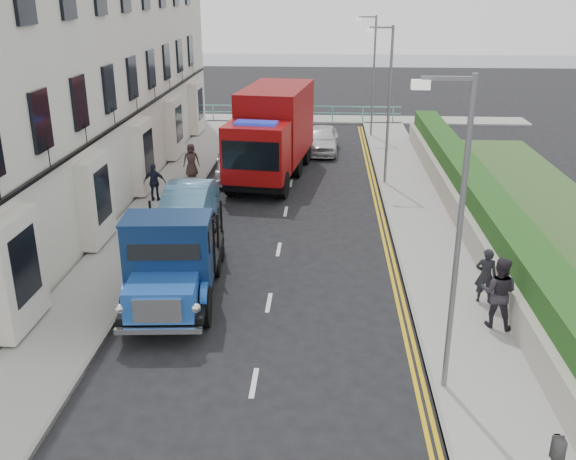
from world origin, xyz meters
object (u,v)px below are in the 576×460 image
object	(u,v)px
lamp_far	(372,69)
lamp_mid	(387,97)
lamp_near	(454,223)
pedestrian_east_near	(486,275)
red_lorry	(272,131)
parked_car_front	(190,254)
bedford_lorry	(171,267)

from	to	relation	value
lamp_far	lamp_mid	bearing A→B (deg)	-90.00
lamp_near	lamp_mid	size ratio (longest dim) A/B	1.00
lamp_far	pedestrian_east_near	xyz separation A→B (m)	(1.92, -21.79, -3.07)
lamp_mid	red_lorry	size ratio (longest dim) A/B	0.86
lamp_mid	lamp_far	world-z (taller)	same
lamp_far	pedestrian_east_near	size ratio (longest dim) A/B	4.31
lamp_near	lamp_far	world-z (taller)	same
lamp_near	pedestrian_east_near	xyz separation A→B (m)	(1.92, 4.21, -3.07)
red_lorry	parked_car_front	xyz separation A→B (m)	(-1.67, -11.32, -1.45)
lamp_mid	pedestrian_east_near	distance (m)	12.34
pedestrian_east_near	bedford_lorry	bearing A→B (deg)	13.38
lamp_mid	lamp_near	bearing A→B (deg)	-90.00
lamp_near	red_lorry	distance (m)	17.85
parked_car_front	bedford_lorry	bearing A→B (deg)	-92.55
bedford_lorry	parked_car_front	distance (m)	2.23
lamp_far	pedestrian_east_near	distance (m)	22.09
lamp_mid	parked_car_front	world-z (taller)	lamp_mid
lamp_mid	lamp_far	distance (m)	10.00
lamp_far	bedford_lorry	bearing A→B (deg)	-106.92
lamp_near	lamp_mid	xyz separation A→B (m)	(0.00, 16.00, 0.00)
parked_car_front	pedestrian_east_near	size ratio (longest dim) A/B	2.72
parked_car_front	pedestrian_east_near	world-z (taller)	pedestrian_east_near
bedford_lorry	parked_car_front	bearing A→B (deg)	83.99
pedestrian_east_near	lamp_far	bearing A→B (deg)	-76.11
lamp_mid	red_lorry	xyz separation A→B (m)	(-5.11, 1.00, -1.79)
red_lorry	pedestrian_east_near	xyz separation A→B (m)	(7.03, -12.80, -1.27)
bedford_lorry	lamp_near	bearing A→B (deg)	-31.57
red_lorry	lamp_near	bearing A→B (deg)	-65.59
bedford_lorry	pedestrian_east_near	bearing A→B (deg)	0.15
lamp_far	bedford_lorry	size ratio (longest dim) A/B	1.17
lamp_mid	bedford_lorry	xyz separation A→B (m)	(-6.84, -12.49, -2.73)
lamp_near	lamp_far	size ratio (longest dim) A/B	1.00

